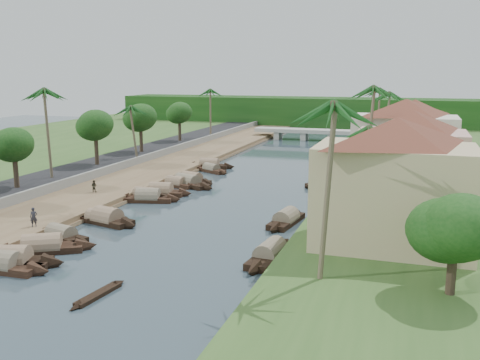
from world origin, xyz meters
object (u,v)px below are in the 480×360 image
(sampan_0, at_px, (0,265))
(sampan_1, at_px, (10,262))
(building_near, at_px, (394,181))
(bridge, at_px, (318,132))
(person_near, at_px, (34,217))

(sampan_0, height_order, sampan_1, sampan_1)
(building_near, bearing_deg, bridge, 104.39)
(building_near, relative_size, person_near, 8.29)
(sampan_0, distance_m, person_near, 9.11)
(building_near, xyz_separation_m, person_near, (-31.49, -3.47, -4.69))
(building_near, relative_size, sampan_1, 1.66)
(building_near, xyz_separation_m, sampan_0, (-27.93, -11.76, -5.97))
(sampan_1, height_order, person_near, person_near)
(sampan_0, distance_m, sampan_1, 0.83)
(bridge, height_order, person_near, person_near)
(bridge, distance_m, building_near, 76.54)
(person_near, bearing_deg, sampan_1, -92.44)
(sampan_1, bearing_deg, building_near, 3.49)
(sampan_0, relative_size, person_near, 4.99)
(building_near, relative_size, sampan_0, 1.66)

